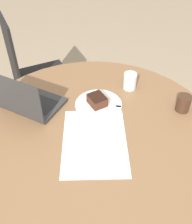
{
  "coord_description": "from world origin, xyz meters",
  "views": [
    {
      "loc": [
        0.87,
        0.06,
        1.69
      ],
      "look_at": [
        -0.1,
        0.01,
        0.8
      ],
      "focal_mm": 42.0,
      "sensor_mm": 36.0,
      "label": 1
    }
  ],
  "objects_px": {
    "chair": "(33,75)",
    "coffee_glass": "(183,103)",
    "laptop": "(28,101)",
    "plate": "(99,105)"
  },
  "relations": [
    {
      "from": "laptop",
      "to": "plate",
      "type": "bearing_deg",
      "value": 29.27
    },
    {
      "from": "chair",
      "to": "laptop",
      "type": "xyz_separation_m",
      "value": [
        0.65,
        0.18,
        0.3
      ]
    },
    {
      "from": "laptop",
      "to": "chair",
      "type": "bearing_deg",
      "value": 129.52
    },
    {
      "from": "laptop",
      "to": "coffee_glass",
      "type": "bearing_deg",
      "value": 25.89
    },
    {
      "from": "chair",
      "to": "coffee_glass",
      "type": "distance_m",
      "value": 1.21
    },
    {
      "from": "chair",
      "to": "coffee_glass",
      "type": "relative_size",
      "value": 10.97
    },
    {
      "from": "plate",
      "to": "laptop",
      "type": "height_order",
      "value": "laptop"
    },
    {
      "from": "chair",
      "to": "laptop",
      "type": "bearing_deg",
      "value": -13.24
    },
    {
      "from": "plate",
      "to": "laptop",
      "type": "distance_m",
      "value": 0.37
    },
    {
      "from": "coffee_glass",
      "to": "laptop",
      "type": "height_order",
      "value": "laptop"
    }
  ]
}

